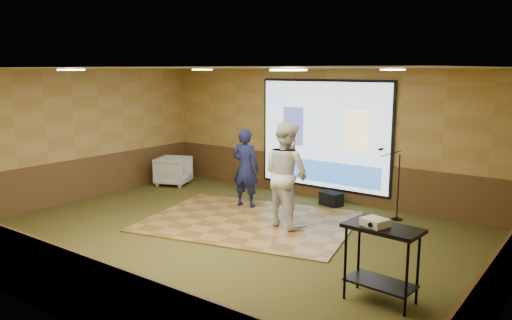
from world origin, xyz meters
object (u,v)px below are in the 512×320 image
Objects in this scene: player_left at (246,168)px; av_table at (382,248)px; projector_screen at (324,136)px; player_right at (286,174)px; banquet_chair at (174,171)px; mic_stand at (395,195)px; duffel_bag at (331,199)px; dance_floor at (250,221)px; projector at (375,222)px.

av_table is at bearing 139.01° from player_left.
projector_screen is at bearing 127.11° from av_table.
projector_screen reaches higher than player_right.
banquet_chair is (-3.82, -1.04, -1.10)m from projector_screen.
mic_stand is 3.04× the size of duffel_bag.
player_right is 4.23× the size of duffel_bag.
duffel_bag is (0.45, -0.39, -1.33)m from projector_screen.
player_left is at bearing 131.81° from dance_floor.
projector_screen is at bearing -97.61° from banquet_chair.
banquet_chair reaches higher than duffel_bag.
player_right is at bearing -118.66° from mic_stand.
projector_screen is 11.08× the size of projector.
mic_stand is at bearing 125.63° from projector.
projector is (3.07, -4.23, -0.41)m from projector_screen.
projector_screen is 2.31× the size of mic_stand.
projector_screen is 0.84× the size of dance_floor.
dance_floor is (-0.27, -2.45, -1.46)m from projector_screen.
player_right is 6.65× the size of projector.
duffel_bag is (0.72, 2.05, 0.13)m from dance_floor.
av_table is at bearing 48.56° from projector.
projector_screen is at bearing 144.71° from projector.
projector_screen reaches higher than projector.
mic_stand is at bearing -16.13° from projector_screen.
player_left is 1.58m from player_right.
av_table is 3.40× the size of projector.
dance_floor is at bearing 122.27° from player_left.
player_right reaches higher than dance_floor.
player_right is at bearing 161.84° from projector.
mic_stand is (2.95, 1.07, -0.39)m from player_left.
dance_floor is 3.93m from projector.
player_left reaches higher than duffel_bag.
banquet_chair is at bearing -21.43° from player_left.
dance_floor is at bearing -127.02° from mic_stand.
mic_stand is 1.76× the size of banquet_chair.
player_left is at bearing 148.56° from av_table.
dance_floor is 3.84m from banquet_chair.
mic_stand is (2.23, 1.88, 0.48)m from dance_floor.
duffel_bag is at bearing -41.43° from projector_screen.
player_right is (1.45, -0.63, 0.14)m from player_left.
av_table is 4.69m from duffel_bag.
player_right is 1.39× the size of mic_stand.
player_right reaches higher than mic_stand.
projector_screen is at bearing -65.05° from player_right.
player_right is at bearing 144.77° from av_table.
projector reaches higher than dance_floor.
projector_screen is at bearing 176.69° from mic_stand.
duffel_bag is at bearing 70.78° from dance_floor.
player_right is 2.44× the size of banquet_chair.
av_table is 0.71× the size of mic_stand.
banquet_chair reaches higher than dance_floor.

